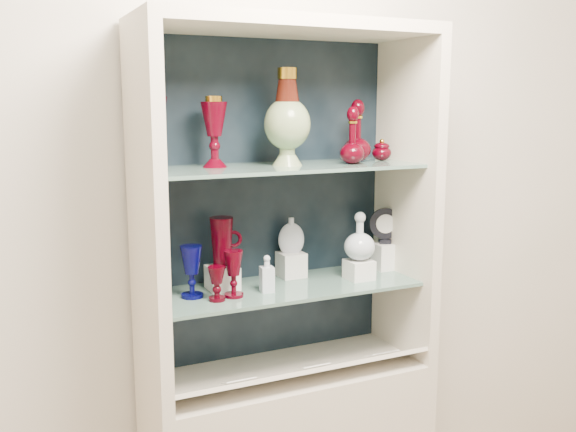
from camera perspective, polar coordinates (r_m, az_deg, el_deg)
name	(u,v)px	position (r m, az deg, el deg)	size (l,w,h in m)	color
wall_back	(263,180)	(2.36, -2.26, 3.23)	(3.50, 0.02, 2.80)	beige
cabinet_back_panel	(266,201)	(2.34, -1.96, 1.33)	(0.98, 0.02, 1.15)	black
cabinet_side_left	(147,219)	(2.02, -12.47, -0.29)	(0.04, 0.40, 1.15)	beige
cabinet_side_right	(406,200)	(2.41, 10.42, 1.42)	(0.04, 0.40, 1.15)	beige
cabinet_top_cap	(288,27)	(2.15, 0.00, 16.47)	(1.00, 0.40, 0.04)	beige
shelf_lower	(286,287)	(2.25, -0.22, -6.36)	(0.92, 0.34, 0.01)	slate
shelf_upper	(286,167)	(2.17, -0.22, 4.36)	(0.92, 0.34, 0.01)	slate
label_ledge	(302,373)	(2.23, 1.23, -13.74)	(0.92, 0.18, 0.01)	beige
label_card_0	(313,366)	(2.24, 2.25, -13.20)	(0.10, 0.07, 0.00)	white
label_card_1	(380,353)	(2.37, 8.17, -12.00)	(0.10, 0.07, 0.00)	white
label_card_2	(239,380)	(2.14, -4.41, -14.37)	(0.10, 0.07, 0.00)	white
label_card_3	(382,353)	(2.37, 8.39, -11.95)	(0.10, 0.07, 0.00)	white
pedestal_lamp_left	(153,131)	(2.04, -11.94, 7.44)	(0.09, 0.09, 0.25)	#48010F
pedestal_lamp_right	(214,132)	(2.11, -6.57, 7.44)	(0.09, 0.09, 0.23)	#48010F
enamel_urn	(287,117)	(2.16, -0.07, 8.78)	(0.16, 0.16, 0.32)	#0A4119
ruby_decanter_a	(352,132)	(2.23, 5.75, 7.45)	(0.09, 0.09, 0.22)	#3E000A
ruby_decanter_b	(357,129)	(2.32, 6.17, 7.71)	(0.10, 0.10, 0.23)	#3E000A
lidded_bowl	(382,149)	(2.39, 8.33, 5.87)	(0.07, 0.07, 0.08)	#3E000A
cobalt_goblet	(192,272)	(2.12, -8.56, -4.92)	(0.07, 0.07, 0.17)	#030346
ruby_goblet_tall	(234,274)	(2.11, -4.87, -5.14)	(0.06, 0.06, 0.16)	#48010F
ruby_goblet_small	(217,284)	(2.08, -6.35, -5.99)	(0.06, 0.06, 0.11)	#3E000A
riser_ruby_pitcher	(222,278)	(2.21, -5.85, -5.47)	(0.10, 0.10, 0.08)	silver
ruby_pitcher	(222,242)	(2.18, -5.91, -2.32)	(0.13, 0.08, 0.17)	#48010F
clear_square_bottle	(267,274)	(2.16, -1.89, -5.14)	(0.04, 0.04, 0.13)	#AEBBC8
riser_flat_flask	(291,264)	(2.35, 0.29, -4.33)	(0.09, 0.09, 0.09)	silver
flat_flask	(291,235)	(2.33, 0.29, -1.66)	(0.10, 0.04, 0.13)	silver
riser_clear_round_decanter	(359,270)	(2.34, 6.33, -4.75)	(0.09, 0.09, 0.07)	silver
clear_round_decanter	(360,237)	(2.31, 6.39, -1.90)	(0.11, 0.11, 0.17)	#AEBBC8
riser_cameo_medallion	(384,256)	(2.48, 8.57, -3.56)	(0.08, 0.08, 0.10)	silver
cameo_medallion	(385,225)	(2.46, 8.64, -0.81)	(0.12, 0.04, 0.14)	black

